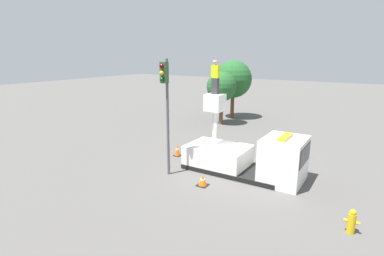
{
  "coord_description": "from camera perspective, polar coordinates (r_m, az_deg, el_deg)",
  "views": [
    {
      "loc": [
        6.14,
        -13.96,
        6.1
      ],
      "look_at": [
        -1.95,
        -1.1,
        2.35
      ],
      "focal_mm": 28.0,
      "sensor_mm": 36.0,
      "label": 1
    }
  ],
  "objects": [
    {
      "name": "traffic_cone_rear",
      "position": [
        18.5,
        -2.8,
        -4.2
      ],
      "size": [
        0.43,
        0.43,
        0.78
      ],
      "color": "black",
      "rests_on": "ground"
    },
    {
      "name": "worker",
      "position": [
        15.82,
        4.47,
        9.62
      ],
      "size": [
        0.4,
        0.26,
        1.75
      ],
      "color": "#38383D",
      "rests_on": "bucket_truck"
    },
    {
      "name": "tree_right_bg",
      "position": [
        29.44,
        7.84,
        9.17
      ],
      "size": [
        3.58,
        3.58,
        5.57
      ],
      "color": "brown",
      "rests_on": "ground"
    },
    {
      "name": "traffic_light_pole",
      "position": [
        14.74,
        -5.05,
        6.23
      ],
      "size": [
        0.34,
        0.57,
        5.91
      ],
      "color": "#515156",
      "rests_on": "ground"
    },
    {
      "name": "fire_hydrant",
      "position": [
        12.25,
        28.14,
        -15.43
      ],
      "size": [
        0.5,
        0.26,
        0.9
      ],
      "color": "gold",
      "rests_on": "ground"
    },
    {
      "name": "ground_plane",
      "position": [
        16.43,
        7.92,
        -8.08
      ],
      "size": [
        120.0,
        120.0,
        0.0
      ],
      "primitive_type": "plane",
      "color": "#565451"
    },
    {
      "name": "tree_left_bg",
      "position": [
        26.54,
        5.66,
        7.79
      ],
      "size": [
        2.63,
        2.63,
        4.68
      ],
      "color": "brown",
      "rests_on": "ground"
    },
    {
      "name": "bucket_truck",
      "position": [
        15.88,
        10.26,
        -5.59
      ],
      "size": [
        6.19,
        2.43,
        4.06
      ],
      "color": "black",
      "rests_on": "ground"
    },
    {
      "name": "traffic_cone_curbside",
      "position": [
        14.48,
        2.04,
        -9.93
      ],
      "size": [
        0.52,
        0.52,
        0.56
      ],
      "color": "black",
      "rests_on": "ground"
    }
  ]
}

